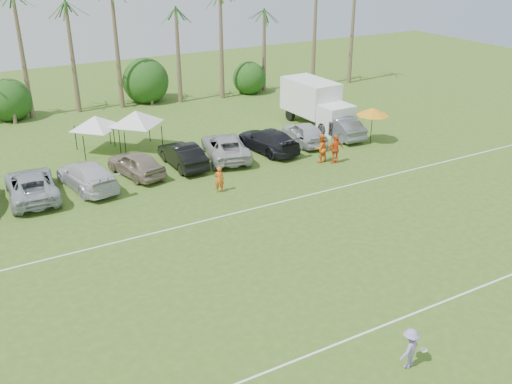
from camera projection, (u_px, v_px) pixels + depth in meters
ground at (361, 380)px, 20.15m from camera, size 120.00×120.00×0.00m
field_lines at (252, 273)px, 26.50m from camera, size 80.00×12.10×0.01m
palm_tree_4 at (26, 30)px, 45.48m from camera, size 2.40×2.40×8.90m
palm_tree_5 at (75, 16)px, 46.91m from camera, size 2.40×2.40×9.90m
palm_tree_6 at (122, 2)px, 48.35m from camera, size 2.40×2.40×10.90m
palm_tree_8 at (218, 17)px, 53.08m from camera, size 2.40×2.40×8.90m
palm_tree_9 at (264, 4)px, 54.96m from camera, size 2.40×2.40×9.90m
bush_tree_1 at (10, 100)px, 47.72m from camera, size 4.00×4.00×4.00m
bush_tree_2 at (147, 83)px, 53.08m from camera, size 4.00×4.00×4.00m
bush_tree_3 at (242, 72)px, 57.55m from camera, size 4.00×4.00×4.00m
sideline_player_a at (219, 179)px, 34.64m from camera, size 0.70×0.57×1.65m
sideline_player_b at (321, 148)px, 39.21m from camera, size 1.02×0.81×2.01m
sideline_player_c at (335, 149)px, 39.01m from camera, size 1.24×0.67×2.00m
box_truck at (317, 103)px, 46.55m from camera, size 2.91×7.03×3.57m
canopy_tent_left at (95, 116)px, 40.31m from camera, size 3.92×3.92×3.17m
canopy_tent_right at (135, 111)px, 40.72m from camera, size 4.23×4.23×3.42m
market_umbrella at (373, 112)px, 42.31m from camera, size 2.44×2.44×2.72m
frisbee_player at (410, 348)px, 20.49m from camera, size 1.28×0.86×1.61m
parked_car_2 at (31, 185)px, 33.87m from camera, size 3.00×6.01×1.64m
parked_car_3 at (87, 175)px, 35.22m from camera, size 3.18×5.94×1.64m
parked_car_4 at (136, 164)px, 37.06m from camera, size 3.02×5.13×1.64m
parked_car_5 at (183, 155)px, 38.53m from camera, size 1.84×5.01×1.64m
parked_car_6 at (225, 147)px, 40.06m from camera, size 4.10×6.38×1.64m
parked_car_7 at (267, 140)px, 41.31m from camera, size 3.04×5.90×1.64m
parked_car_8 at (304, 133)px, 42.88m from camera, size 2.54×5.01×1.64m
parked_car_9 at (340, 127)px, 44.22m from camera, size 2.15×5.10×1.64m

